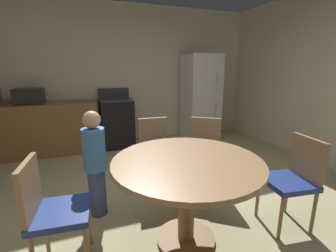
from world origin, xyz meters
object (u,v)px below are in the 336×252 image
(oven_range, at_px, (117,122))
(chair_west, at_px, (51,208))
(refrigerator, at_px, (200,98))
(microwave, at_px, (29,96))
(chair_northeast, at_px, (203,148))
(person_child, at_px, (95,162))
(dining_table, at_px, (187,177))
(chair_north, at_px, (155,148))
(chair_east, at_px, (294,176))

(oven_range, bearing_deg, chair_west, -106.77)
(oven_range, xyz_separation_m, refrigerator, (1.76, -0.05, 0.41))
(microwave, relative_size, chair_northeast, 0.51)
(microwave, xyz_separation_m, chair_west, (0.59, -2.72, -0.53))
(chair_northeast, bearing_deg, person_child, -46.05)
(oven_range, height_order, dining_table, oven_range)
(refrigerator, distance_m, chair_north, 2.31)
(chair_northeast, xyz_separation_m, chair_west, (-1.65, -0.76, 0.00))
(dining_table, xyz_separation_m, chair_east, (1.03, -0.13, -0.10))
(oven_range, xyz_separation_m, chair_west, (-0.82, -2.73, 0.03))
(person_child, bearing_deg, chair_north, 70.67)
(oven_range, relative_size, dining_table, 0.90)
(refrigerator, distance_m, chair_northeast, 2.16)
(oven_range, relative_size, chair_north, 1.26)
(chair_north, distance_m, person_child, 0.84)
(oven_range, relative_size, refrigerator, 0.62)
(oven_range, height_order, chair_east, oven_range)
(oven_range, distance_m, person_child, 2.21)
(chair_north, bearing_deg, chair_east, 42.33)
(oven_range, xyz_separation_m, dining_table, (0.22, -2.81, 0.14))
(oven_range, xyz_separation_m, person_child, (-0.48, -2.15, 0.11))
(chair_north, xyz_separation_m, person_child, (-0.74, -0.39, 0.08))
(microwave, height_order, person_child, microwave)
(dining_table, relative_size, chair_north, 1.41)
(chair_northeast, bearing_deg, dining_table, -0.00)
(chair_north, bearing_deg, chair_west, -46.29)
(oven_range, xyz_separation_m, microwave, (-1.41, -0.00, 0.56))
(chair_north, xyz_separation_m, chair_west, (-1.07, -0.96, 0.00))
(chair_east, bearing_deg, microwave, -40.50)
(oven_range, bearing_deg, chair_northeast, -67.16)
(microwave, height_order, chair_north, microwave)
(oven_range, height_order, refrigerator, refrigerator)
(chair_northeast, xyz_separation_m, chair_east, (0.43, -0.98, 0.00))
(person_child, bearing_deg, chair_northeast, 51.32)
(refrigerator, relative_size, person_child, 1.61)
(refrigerator, height_order, person_child, refrigerator)
(chair_east, bearing_deg, refrigerator, -92.77)
(refrigerator, height_order, dining_table, refrigerator)
(dining_table, distance_m, chair_east, 1.05)
(oven_range, relative_size, chair_east, 1.26)
(oven_range, height_order, microwave, microwave)
(chair_north, height_order, person_child, person_child)
(dining_table, xyz_separation_m, chair_northeast, (0.61, 0.85, -0.10))
(oven_range, height_order, person_child, oven_range)
(chair_east, bearing_deg, person_child, -17.16)
(chair_northeast, bearing_deg, refrigerator, -170.43)
(chair_northeast, bearing_deg, microwave, -95.45)
(person_child, bearing_deg, chair_east, 18.66)
(refrigerator, distance_m, person_child, 3.09)
(refrigerator, height_order, chair_west, refrigerator)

